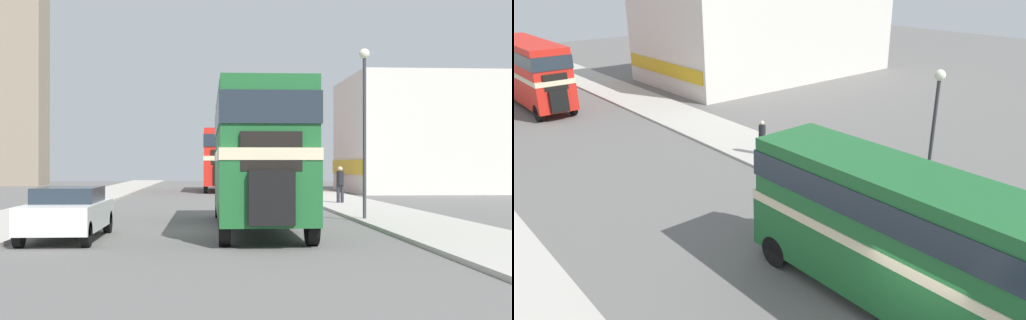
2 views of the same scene
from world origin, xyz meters
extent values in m
plane|color=slate|center=(0.00, 0.00, 0.00)|extent=(120.00, 120.00, 0.00)
cube|color=#B7B2A8|center=(6.75, 0.00, 0.06)|extent=(3.50, 120.00, 0.12)
cube|color=#1E602D|center=(1.40, 0.60, 1.29)|extent=(2.42, 10.74, 1.60)
cube|color=beige|center=(1.40, 0.60, 2.24)|extent=(2.44, 10.79, 0.29)
cube|color=#1E602D|center=(1.40, 0.60, 3.26)|extent=(2.37, 10.52, 1.75)
cube|color=#232D38|center=(1.40, 0.60, 3.34)|extent=(2.44, 10.63, 0.79)
cube|color=black|center=(1.40, -4.87, 1.21)|extent=(1.09, 0.20, 1.28)
cube|color=black|center=(1.40, -4.72, 2.30)|extent=(1.45, 0.12, 0.93)
cylinder|color=black|center=(0.33, -3.93, 0.52)|extent=(0.28, 1.04, 1.04)
cylinder|color=black|center=(2.47, -3.93, 0.52)|extent=(0.28, 1.04, 1.04)
cylinder|color=black|center=(0.33, 5.03, 0.52)|extent=(0.28, 1.04, 1.04)
cylinder|color=black|center=(2.47, 5.03, 0.52)|extent=(0.28, 1.04, 1.04)
cube|color=red|center=(0.83, 30.52, 1.35)|extent=(2.42, 9.66, 1.71)
cube|color=beige|center=(0.83, 30.52, 2.36)|extent=(2.45, 9.71, 0.31)
cube|color=red|center=(0.83, 30.52, 3.45)|extent=(2.37, 9.47, 1.87)
cube|color=#232D38|center=(0.83, 30.52, 3.54)|extent=(2.45, 9.57, 0.84)
cube|color=black|center=(0.83, 25.59, 1.26)|extent=(1.09, 0.20, 1.37)
cube|color=black|center=(0.83, 25.73, 2.42)|extent=(1.45, 0.12, 0.99)
cylinder|color=black|center=(-0.24, 26.52, 0.52)|extent=(0.28, 1.04, 1.04)
cylinder|color=black|center=(1.90, 26.52, 0.52)|extent=(0.28, 1.04, 1.04)
cylinder|color=black|center=(-0.24, 34.42, 0.52)|extent=(0.28, 1.04, 1.04)
cylinder|color=black|center=(1.90, 34.42, 0.52)|extent=(0.28, 1.04, 1.04)
cube|color=white|center=(-3.77, -2.14, 0.63)|extent=(1.79, 4.51, 0.69)
cube|color=#232D38|center=(-3.77, -1.96, 1.18)|extent=(1.57, 2.35, 0.40)
cylinder|color=black|center=(-4.57, -3.95, 0.32)|extent=(0.20, 0.64, 0.64)
cylinder|color=black|center=(-2.98, -3.95, 0.32)|extent=(0.20, 0.64, 0.64)
cylinder|color=black|center=(-4.57, -0.34, 0.32)|extent=(0.20, 0.64, 0.64)
cylinder|color=black|center=(-2.98, -0.34, 0.32)|extent=(0.20, 0.64, 0.64)
cylinder|color=#282833|center=(6.20, 12.84, 0.54)|extent=(0.16, 0.16, 0.85)
cylinder|color=#282833|center=(6.40, 12.84, 0.54)|extent=(0.16, 0.16, 0.85)
cylinder|color=black|center=(6.30, 12.84, 1.30)|extent=(0.35, 0.35, 0.67)
sphere|color=beige|center=(6.30, 12.84, 1.75)|extent=(0.23, 0.23, 0.23)
cylinder|color=#38383D|center=(5.31, 2.98, 2.87)|extent=(0.12, 0.12, 5.50)
sphere|color=#EFEACC|center=(5.31, 2.98, 5.80)|extent=(0.36, 0.36, 0.36)
cube|color=gray|center=(-17.38, 45.39, 12.11)|extent=(4.48, 4.48, 24.23)
cube|color=silver|center=(19.86, 28.42, 4.03)|extent=(20.30, 11.08, 8.05)
cube|color=gold|center=(9.65, 28.42, 1.77)|extent=(0.12, 10.53, 0.97)
camera|label=1|loc=(-0.06, -21.23, 2.01)|focal=50.00mm
camera|label=2|loc=(-8.78, -5.23, 8.99)|focal=35.00mm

